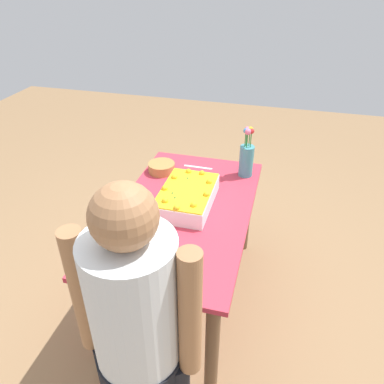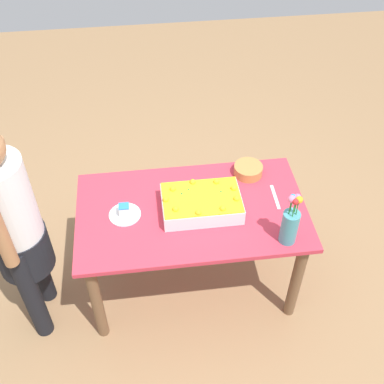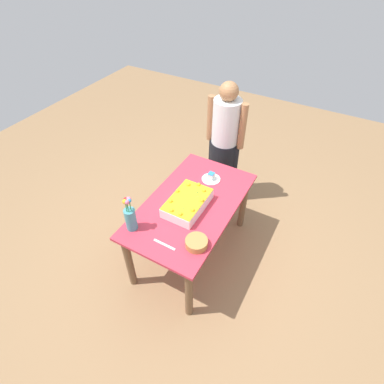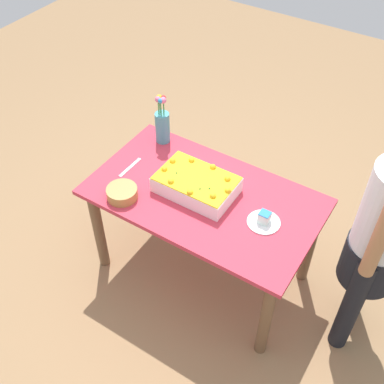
{
  "view_description": "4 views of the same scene",
  "coord_description": "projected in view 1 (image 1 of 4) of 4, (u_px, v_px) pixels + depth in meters",
  "views": [
    {
      "loc": [
        1.73,
        0.51,
        2.0
      ],
      "look_at": [
        -0.1,
        0.03,
        0.79
      ],
      "focal_mm": 35.0,
      "sensor_mm": 36.0,
      "label": 1
    },
    {
      "loc": [
        0.24,
        1.94,
        2.8
      ],
      "look_at": [
        -0.01,
        -0.07,
        0.81
      ],
      "focal_mm": 45.0,
      "sensor_mm": 36.0,
      "label": 2
    },
    {
      "loc": [
        -1.7,
        -0.95,
        2.68
      ],
      "look_at": [
        0.01,
        -0.0,
        0.87
      ],
      "focal_mm": 28.0,
      "sensor_mm": 36.0,
      "label": 3
    },
    {
      "loc": [
        1.02,
        -1.73,
        2.73
      ],
      "look_at": [
        -0.05,
        -0.04,
        0.76
      ],
      "focal_mm": 45.0,
      "sensor_mm": 36.0,
      "label": 4
    }
  ],
  "objects": [
    {
      "name": "fruit_bowl",
      "position": [
        162.0,
        168.0,
        2.57
      ],
      "size": [
        0.18,
        0.18,
        0.06
      ],
      "primitive_type": "cylinder",
      "color": "#B47D41",
      "rests_on": "dining_table"
    },
    {
      "name": "person_standing",
      "position": [
        139.0,
        340.0,
        1.31
      ],
      "size": [
        0.31,
        0.45,
        1.49
      ],
      "rotation": [
        0.0,
        0.0,
        3.14
      ],
      "color": "black",
      "rests_on": "ground_plane"
    },
    {
      "name": "cake_knife",
      "position": [
        198.0,
        167.0,
        2.64
      ],
      "size": [
        0.02,
        0.2,
        0.0
      ],
      "primitive_type": "cube",
      "rotation": [
        0.0,
        0.0,
        1.56
      ],
      "color": "silver",
      "rests_on": "dining_table"
    },
    {
      "name": "flower_vase",
      "position": [
        247.0,
        157.0,
        2.48
      ],
      "size": [
        0.09,
        0.09,
        0.34
      ],
      "color": "teal",
      "rests_on": "dining_table"
    },
    {
      "name": "ground_plane",
      "position": [
        185.0,
        295.0,
        2.6
      ],
      "size": [
        8.0,
        8.0,
        0.0
      ],
      "primitive_type": "plane",
      "color": "#926F4B"
    },
    {
      "name": "sheet_cake",
      "position": [
        187.0,
        196.0,
        2.22
      ],
      "size": [
        0.46,
        0.3,
        0.13
      ],
      "color": "white",
      "rests_on": "dining_table"
    },
    {
      "name": "serving_plate_with_slice",
      "position": [
        161.0,
        249.0,
        1.87
      ],
      "size": [
        0.19,
        0.19,
        0.08
      ],
      "color": "white",
      "rests_on": "dining_table"
    },
    {
      "name": "dining_table",
      "position": [
        184.0,
        226.0,
        2.27
      ],
      "size": [
        1.36,
        0.78,
        0.73
      ],
      "color": "#C63345",
      "rests_on": "ground_plane"
    }
  ]
}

